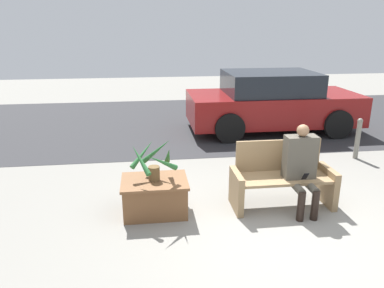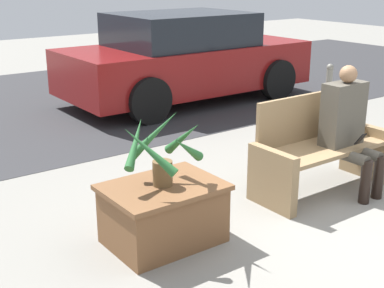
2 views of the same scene
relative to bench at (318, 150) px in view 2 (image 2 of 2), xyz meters
The scene contains 8 objects.
ground_plane 1.01m from the bench, 101.65° to the right, with size 30.00×30.00×0.00m, color gray.
road_surface 5.13m from the bench, 92.09° to the left, with size 20.00×6.00×0.01m, color #2D2D30.
bench is the anchor object (origin of this frame).
person_seated 0.39m from the bench, 40.23° to the right, with size 0.45×0.57×1.27m.
planter_box 1.88m from the bench, behind, with size 0.93×0.69×0.50m.
potted_plant 1.90m from the bench, behind, with size 0.68×0.69×0.57m.
parked_car 4.16m from the bench, 73.42° to the left, with size 4.17×1.98×1.47m.
bollard_post 2.81m from the bench, 38.16° to the left, with size 0.10×0.10×0.83m.
Camera 2 is at (-3.83, -2.43, 2.14)m, focal length 50.00 mm.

